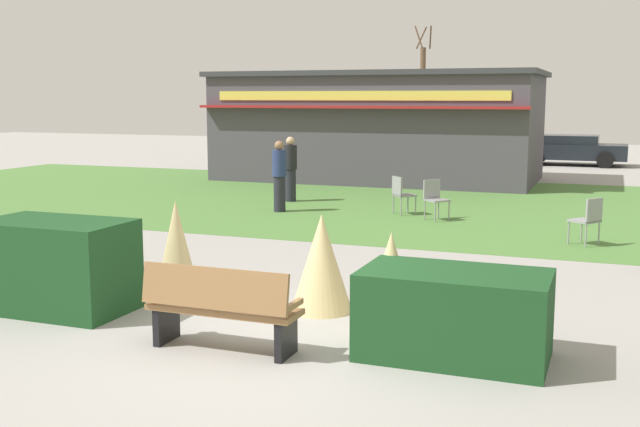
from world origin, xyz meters
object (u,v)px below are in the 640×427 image
Objects in this scene: food_kiosk at (379,126)px; parked_car_west_slot at (433,146)px; person_strolling at (290,169)px; parked_car_center_slot at (571,149)px; cafe_chair_east at (589,217)px; cafe_chair_west at (435,196)px; cafe_chair_center at (401,192)px; park_bench at (221,308)px; person_standing at (279,176)px; tree_left_bg at (422,96)px; trash_bin at (70,273)px.

parked_car_west_slot is (0.08, 7.80, -1.12)m from food_kiosk.
parked_car_center_slot is (6.22, 13.96, -0.22)m from person_strolling.
cafe_chair_east is 17.61m from parked_car_center_slot.
food_kiosk is 9.71m from parked_car_center_slot.
cafe_chair_west is 1.00× the size of cafe_chair_center.
parked_car_center_slot is (5.59, 0.00, 0.00)m from parked_car_west_slot.
park_bench is 10.18m from person_standing.
park_bench is 0.40× the size of parked_car_center_slot.
cafe_chair_center is 3.51m from person_strolling.
food_kiosk is at bearing 125.41° from cafe_chair_east.
parked_car_center_slot is at bearing 94.14° from cafe_chair_east.
park_bench is 9.65m from cafe_chair_west.
tree_left_bg reaches higher than cafe_chair_center.
person_strolling is at bearing -114.00° from parked_car_center_slot.
tree_left_bg reaches higher than trash_bin.
trash_bin is 0.19× the size of parked_car_center_slot.
person_strolling is (-4.02, 11.29, 0.38)m from park_bench.
cafe_chair_east is (6.94, -9.77, -1.23)m from food_kiosk.
tree_left_bg is at bearing 110.40° from cafe_chair_east.
parked_car_west_slot reaches higher than cafe_chair_west.
person_strolling is at bearing 154.32° from cafe_chair_east.
tree_left_bg is (-1.94, 14.14, 0.98)m from food_kiosk.
cafe_chair_west is 0.21× the size of parked_car_center_slot.
tree_left_bg is (-2.02, 6.34, 2.10)m from parked_car_west_slot.
cafe_chair_west is (3.00, 8.59, 0.13)m from trash_bin.
food_kiosk is 7.98m from person_standing.
cafe_chair_west is at bearing 98.54° from person_standing.
person_standing reaches higher than trash_bin.
trash_bin is 9.15m from cafe_chair_east.
cafe_chair_west is at bearing 70.73° from trash_bin.
food_kiosk is 2.48× the size of parked_car_center_slot.
person_standing is at bearing 165.32° from cafe_chair_east.
food_kiosk is 11.74× the size of cafe_chair_center.
parked_car_center_slot reaches higher than cafe_chair_west.
cafe_chair_east is at bearing -30.61° from cafe_chair_west.
trash_bin is 30.74m from tree_left_bg.
person_strolling reaches higher than park_bench.
park_bench is 1.91× the size of cafe_chair_west.
cafe_chair_west is at bearing -77.15° from parked_car_west_slot.
food_kiosk is at bearing 101.25° from park_bench.
cafe_chair_center is at bearing 149.90° from cafe_chair_east.
park_bench is 17.85m from food_kiosk.
food_kiosk is 6.18× the size of person_standing.
person_strolling is 0.40× the size of parked_car_center_slot.
person_strolling is 1.82m from person_standing.
park_bench is 0.40× the size of parked_car_west_slot.
parked_car_west_slot reaches higher than trash_bin.
parked_car_west_slot is (-3.56, 15.61, 0.12)m from cafe_chair_west.
trash_bin is 9.31m from cafe_chair_center.
trash_bin is 0.08× the size of food_kiosk.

